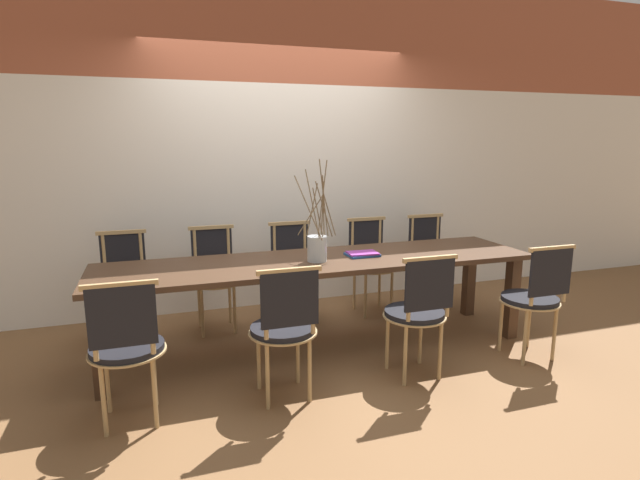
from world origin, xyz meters
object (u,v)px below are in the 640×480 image
(dining_table, at_px, (320,269))
(chair_near_center, at_px, (418,309))
(chair_far_center, at_px, (294,267))
(vase_centerpiece, at_px, (317,246))
(book_stack, at_px, (362,254))

(dining_table, height_order, chair_near_center, chair_near_center)
(dining_table, xyz_separation_m, chair_far_center, (-0.02, 0.69, -0.15))
(dining_table, distance_m, chair_near_center, 0.85)
(chair_near_center, relative_size, vase_centerpiece, 1.16)
(chair_far_center, bearing_deg, chair_near_center, 109.94)
(chair_far_center, xyz_separation_m, vase_centerpiece, (-0.02, -0.75, 0.35))
(dining_table, relative_size, book_stack, 13.27)
(chair_near_center, height_order, vase_centerpiece, vase_centerpiece)
(dining_table, height_order, book_stack, book_stack)
(dining_table, xyz_separation_m, vase_centerpiece, (-0.04, -0.06, 0.20))
(dining_table, relative_size, chair_far_center, 3.76)
(chair_far_center, height_order, vase_centerpiece, vase_centerpiece)
(dining_table, distance_m, chair_far_center, 0.71)
(chair_near_center, distance_m, book_stack, 0.74)
(book_stack, bearing_deg, vase_centerpiece, -171.87)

